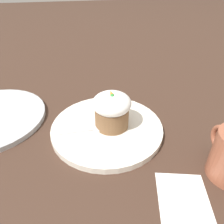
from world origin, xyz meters
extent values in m
plane|color=#3D281E|center=(0.00, 0.00, 0.00)|extent=(4.00, 4.00, 0.00)
cylinder|color=white|center=(0.00, 0.00, 0.01)|extent=(0.26, 0.26, 0.01)
cylinder|color=brown|center=(0.00, -0.01, 0.04)|extent=(0.08, 0.08, 0.05)
ellipsoid|color=white|center=(0.00, -0.01, 0.08)|extent=(0.09, 0.09, 0.05)
cone|color=orange|center=(0.01, -0.01, 0.10)|extent=(0.02, 0.01, 0.01)
sphere|color=green|center=(-0.01, -0.01, 0.10)|extent=(0.01, 0.01, 0.01)
cube|color=silver|center=(-0.01, 0.07, 0.02)|extent=(0.01, 0.09, 0.00)
ellipsoid|color=silver|center=(-0.01, 0.01, 0.02)|extent=(0.03, 0.04, 0.01)
torus|color=#9E563D|center=(-0.12, -0.20, 0.05)|extent=(0.06, 0.01, 0.06)
cube|color=white|center=(-0.20, -0.10, 0.00)|extent=(0.12, 0.11, 0.00)
camera|label=1|loc=(-0.39, 0.06, 0.33)|focal=35.00mm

